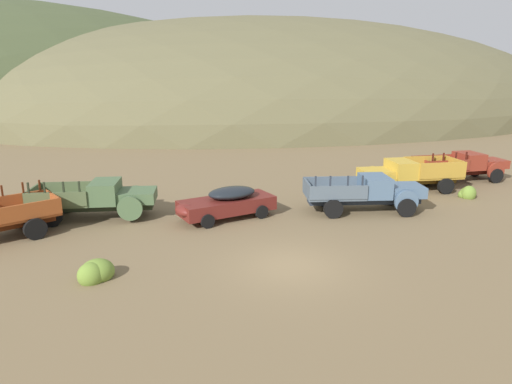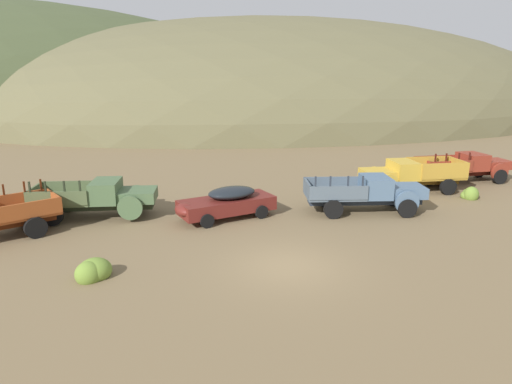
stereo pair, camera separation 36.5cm
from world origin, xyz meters
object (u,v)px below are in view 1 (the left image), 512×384
(car_oxblood, at_px, (224,203))
(truck_chalk_blue, at_px, (372,193))
(truck_rust_red, at_px, (467,166))
(truck_faded_yellow, at_px, (403,174))
(truck_weathered_green, at_px, (103,198))

(car_oxblood, xyz_separation_m, truck_chalk_blue, (7.56, -1.67, 0.18))
(car_oxblood, relative_size, truck_rust_red, 0.80)
(truck_chalk_blue, distance_m, truck_faded_yellow, 5.15)
(car_oxblood, height_order, truck_rust_red, truck_rust_red)
(truck_chalk_blue, height_order, truck_rust_red, same)
(truck_weathered_green, relative_size, truck_rust_red, 0.96)
(truck_rust_red, bearing_deg, truck_faded_yellow, -165.40)
(car_oxblood, bearing_deg, truck_weathered_green, -31.26)
(truck_chalk_blue, bearing_deg, truck_faded_yellow, 51.96)
(truck_weathered_green, relative_size, truck_faded_yellow, 0.97)
(truck_weathered_green, distance_m, truck_chalk_blue, 13.73)
(truck_rust_red, bearing_deg, truck_chalk_blue, -152.19)
(truck_weathered_green, relative_size, truck_chalk_blue, 0.98)
(car_oxblood, relative_size, truck_chalk_blue, 0.81)
(car_oxblood, bearing_deg, truck_rust_red, 177.55)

